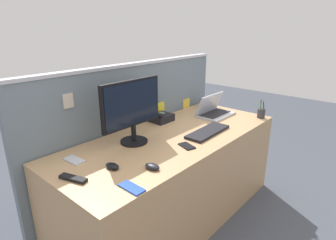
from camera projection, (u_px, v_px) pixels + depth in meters
ground_plane at (172, 214)px, 2.43m from camera, size 10.00×10.00×0.00m
desk at (173, 177)px, 2.31m from camera, size 1.95×0.80×0.73m
cubicle_divider at (135, 134)px, 2.50m from camera, size 2.08×0.08×1.26m
desktop_monitor at (132, 108)px, 1.99m from camera, size 0.52×0.20×0.46m
laptop at (213, 110)px, 2.67m from camera, size 0.36×0.23×0.20m
desk_phone at (161, 117)px, 2.51m from camera, size 0.19×0.16×0.10m
keyboard_main at (208, 132)px, 2.25m from camera, size 0.44×0.16×0.02m
computer_mouse_right_hand at (112, 166)px, 1.69m from camera, size 0.06×0.10×0.03m
computer_mouse_left_hand at (152, 166)px, 1.69m from camera, size 0.07×0.11×0.03m
pen_cup at (261, 113)px, 2.60m from camera, size 0.07×0.07×0.18m
cell_phone_silver_slab at (74, 160)px, 1.79m from camera, size 0.08×0.15×0.01m
cell_phone_blue_case at (132, 188)px, 1.49m from camera, size 0.07×0.15×0.01m
cell_phone_black_slab at (187, 146)px, 2.00m from camera, size 0.11×0.14×0.01m
tv_remote at (73, 178)px, 1.57m from camera, size 0.09×0.18×0.02m
coffee_mug at (204, 103)px, 2.94m from camera, size 0.12×0.08×0.09m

